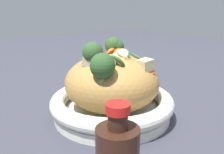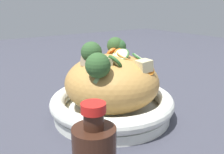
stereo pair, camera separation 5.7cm
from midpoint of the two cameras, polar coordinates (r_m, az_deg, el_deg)
ground_plane at (r=0.60m, az=2.73°, el=-9.01°), size 3.00×3.00×0.00m
serving_bowl at (r=0.59m, az=2.76°, el=-6.49°), size 0.29×0.29×0.06m
noodle_heap at (r=0.57m, az=2.85°, el=-1.25°), size 0.22×0.22×0.14m
broccoli_florets at (r=0.53m, az=1.08°, el=5.13°), size 0.15×0.17×0.07m
carrot_coins at (r=0.55m, az=6.18°, el=3.84°), size 0.14×0.14×0.05m
zucchini_slices at (r=0.55m, az=6.18°, el=4.18°), size 0.07×0.13×0.04m
chicken_chunks at (r=0.52m, az=4.95°, el=3.10°), size 0.11×0.12×0.03m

